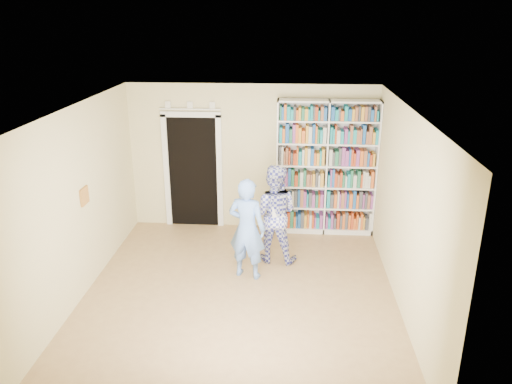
# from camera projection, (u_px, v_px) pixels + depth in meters

# --- Properties ---
(floor) EXTENTS (5.00, 5.00, 0.00)m
(floor) POSITION_uv_depth(u_px,v_px,m) (239.00, 294.00, 7.27)
(floor) COLOR #926C46
(floor) RESTS_ON ground
(ceiling) EXTENTS (5.00, 5.00, 0.00)m
(ceiling) POSITION_uv_depth(u_px,v_px,m) (237.00, 110.00, 6.35)
(ceiling) COLOR white
(ceiling) RESTS_ON wall_back
(wall_back) EXTENTS (4.50, 0.00, 4.50)m
(wall_back) POSITION_uv_depth(u_px,v_px,m) (252.00, 158.00, 9.15)
(wall_back) COLOR beige
(wall_back) RESTS_ON floor
(wall_left) EXTENTS (0.00, 5.00, 5.00)m
(wall_left) POSITION_uv_depth(u_px,v_px,m) (78.00, 204.00, 6.95)
(wall_left) COLOR beige
(wall_left) RESTS_ON floor
(wall_right) EXTENTS (0.00, 5.00, 5.00)m
(wall_right) POSITION_uv_depth(u_px,v_px,m) (405.00, 213.00, 6.67)
(wall_right) COLOR beige
(wall_right) RESTS_ON floor
(bookshelf) EXTENTS (1.79, 0.34, 2.46)m
(bookshelf) POSITION_uv_depth(u_px,v_px,m) (326.00, 168.00, 8.96)
(bookshelf) COLOR white
(bookshelf) RESTS_ON floor
(doorway) EXTENTS (1.10, 0.08, 2.43)m
(doorway) POSITION_uv_depth(u_px,v_px,m) (193.00, 166.00, 9.26)
(doorway) COLOR black
(doorway) RESTS_ON floor
(wall_art) EXTENTS (0.03, 0.25, 0.25)m
(wall_art) POSITION_uv_depth(u_px,v_px,m) (84.00, 196.00, 7.12)
(wall_art) COLOR brown
(wall_art) RESTS_ON wall_left
(man_blue) EXTENTS (0.66, 0.53, 1.59)m
(man_blue) POSITION_uv_depth(u_px,v_px,m) (247.00, 229.00, 7.52)
(man_blue) COLOR #658FE1
(man_blue) RESTS_ON floor
(man_plaid) EXTENTS (0.88, 0.73, 1.64)m
(man_plaid) POSITION_uv_depth(u_px,v_px,m) (274.00, 214.00, 8.02)
(man_plaid) COLOR #32359A
(man_plaid) RESTS_ON floor
(paper_sheet) EXTENTS (0.18, 0.09, 0.27)m
(paper_sheet) POSITION_uv_depth(u_px,v_px,m) (278.00, 213.00, 7.78)
(paper_sheet) COLOR white
(paper_sheet) RESTS_ON man_plaid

